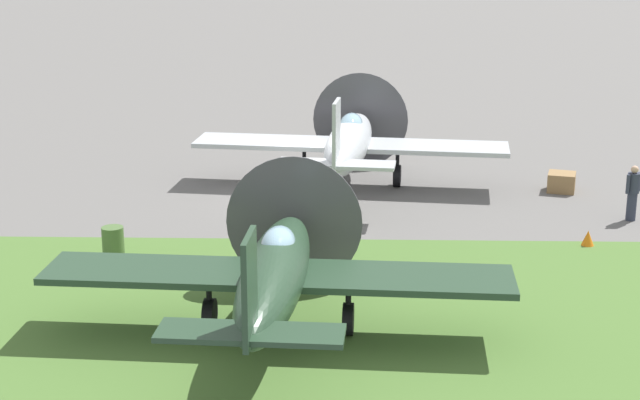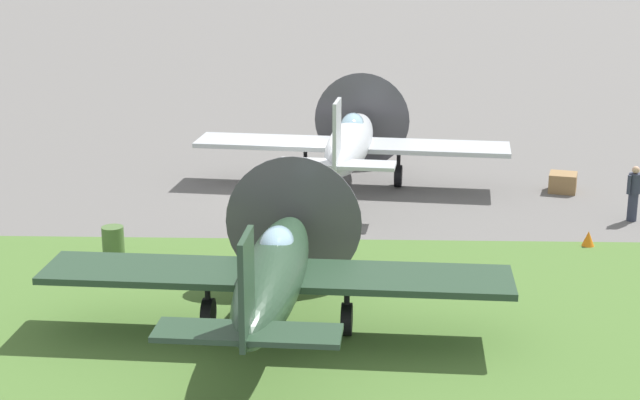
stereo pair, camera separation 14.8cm
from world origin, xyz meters
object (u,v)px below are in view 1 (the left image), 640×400
object	(u,v)px
supply_crate	(561,182)
runway_marker_cone	(588,238)
airplane_lead	(349,142)
fuel_drum	(113,243)
ground_crew_chief	(633,192)
airplane_wingman	(276,272)

from	to	relation	value
supply_crate	runway_marker_cone	distance (m)	5.78
airplane_lead	supply_crate	bearing A→B (deg)	4.41
fuel_drum	ground_crew_chief	bearing A→B (deg)	14.61
airplane_wingman	fuel_drum	xyz separation A→B (m)	(-4.82, 5.19, -1.11)
fuel_drum	runway_marker_cone	xyz separation A→B (m)	(13.24, 1.47, -0.23)
airplane_wingman	supply_crate	xyz separation A→B (m)	(8.86, 12.43, -1.24)
runway_marker_cone	airplane_wingman	bearing A→B (deg)	-141.64
airplane_wingman	fuel_drum	bearing A→B (deg)	136.36
airplane_wingman	fuel_drum	size ratio (longest dim) A/B	11.66
ground_crew_chief	airplane_lead	bearing A→B (deg)	-57.77
airplane_lead	supply_crate	xyz separation A→B (m)	(7.23, -0.27, -1.30)
ground_crew_chief	runway_marker_cone	size ratio (longest dim) A/B	3.93
airplane_lead	supply_crate	distance (m)	7.35
airplane_lead	ground_crew_chief	xyz separation A→B (m)	(8.68, -3.56, -0.71)
airplane_lead	ground_crew_chief	size ratio (longest dim) A/B	6.31
ground_crew_chief	runway_marker_cone	world-z (taller)	ground_crew_chief
supply_crate	ground_crew_chief	bearing A→B (deg)	-66.24
fuel_drum	airplane_wingman	bearing A→B (deg)	-47.13
ground_crew_chief	runway_marker_cone	distance (m)	3.19
airplane_lead	runway_marker_cone	xyz separation A→B (m)	(6.78, -6.03, -1.40)
ground_crew_chief	airplane_wingman	bearing A→B (deg)	6.06
airplane_wingman	supply_crate	distance (m)	15.32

